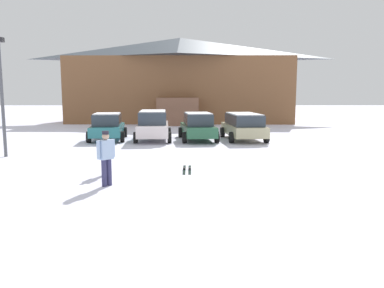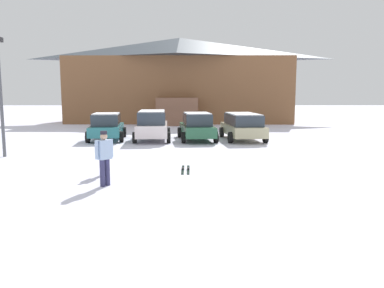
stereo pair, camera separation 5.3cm
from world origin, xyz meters
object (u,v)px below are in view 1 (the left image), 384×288
(parked_white_suv, at_px, (152,125))
(parked_beige_suv, at_px, (242,125))
(ski_lodge, at_px, (179,80))
(pair_of_skis, at_px, (186,169))
(parked_green_coupe, at_px, (197,126))
(parked_teal_hatchback, at_px, (106,126))
(skier_adult_in_blue_parka, at_px, (105,155))
(lamp_post, at_px, (0,90))
(skier_child_in_purple_jacket, at_px, (103,156))

(parked_white_suv, xyz_separation_m, parked_beige_suv, (5.38, 0.24, -0.07))
(ski_lodge, relative_size, parked_white_suv, 4.98)
(pair_of_skis, bearing_deg, parked_white_suv, 103.68)
(parked_green_coupe, bearing_deg, parked_teal_hatchback, 178.98)
(ski_lodge, relative_size, parked_beige_suv, 4.47)
(skier_adult_in_blue_parka, bearing_deg, parked_beige_suv, 63.40)
(parked_white_suv, xyz_separation_m, lamp_post, (-5.94, -5.76, 1.96))
(parked_teal_hatchback, height_order, parked_beige_suv, parked_teal_hatchback)
(parked_beige_suv, distance_m, skier_adult_in_blue_parka, 12.63)
(skier_child_in_purple_jacket, distance_m, lamp_post, 6.89)
(parked_teal_hatchback, distance_m, lamp_post, 7.13)
(lamp_post, bearing_deg, parked_beige_suv, 27.91)
(skier_child_in_purple_jacket, xyz_separation_m, skier_adult_in_blue_parka, (0.40, -1.47, 0.28))
(ski_lodge, height_order, parked_green_coupe, ski_lodge)
(parked_white_suv, bearing_deg, parked_teal_hatchback, 174.36)
(parked_green_coupe, xyz_separation_m, lamp_post, (-8.58, -5.94, 2.08))
(parked_white_suv, distance_m, skier_adult_in_blue_parka, 11.05)
(ski_lodge, distance_m, parked_teal_hatchback, 15.89)
(parked_green_coupe, height_order, skier_adult_in_blue_parka, skier_adult_in_blue_parka)
(skier_adult_in_blue_parka, bearing_deg, lamp_post, 136.98)
(skier_child_in_purple_jacket, bearing_deg, parked_green_coupe, 71.23)
(parked_teal_hatchback, xyz_separation_m, skier_child_in_purple_jacket, (2.09, -9.85, -0.15))
(ski_lodge, relative_size, parked_green_coupe, 4.53)
(skier_adult_in_blue_parka, bearing_deg, parked_white_suv, 88.59)
(parked_beige_suv, xyz_separation_m, skier_adult_in_blue_parka, (-5.65, -11.29, 0.07))
(parked_teal_hatchback, height_order, skier_child_in_purple_jacket, parked_teal_hatchback)
(parked_teal_hatchback, distance_m, skier_adult_in_blue_parka, 11.60)
(parked_beige_suv, bearing_deg, lamp_post, -152.09)
(parked_green_coupe, height_order, lamp_post, lamp_post)
(parked_white_suv, bearing_deg, lamp_post, -135.90)
(parked_green_coupe, distance_m, skier_child_in_purple_jacket, 10.31)
(ski_lodge, distance_m, lamp_post, 22.27)
(ski_lodge, bearing_deg, parked_teal_hatchback, -104.56)
(lamp_post, bearing_deg, skier_child_in_purple_jacket, -35.95)
(parked_teal_hatchback, relative_size, parked_white_suv, 1.01)
(skier_adult_in_blue_parka, bearing_deg, skier_child_in_purple_jacket, 105.25)
(ski_lodge, relative_size, parked_teal_hatchback, 4.92)
(ski_lodge, distance_m, skier_child_in_purple_jacket, 25.20)
(skier_adult_in_blue_parka, bearing_deg, parked_teal_hatchback, 102.42)
(ski_lodge, distance_m, parked_beige_suv, 16.00)
(parked_white_suv, bearing_deg, skier_adult_in_blue_parka, -91.41)
(ski_lodge, height_order, skier_child_in_purple_jacket, ski_lodge)
(skier_child_in_purple_jacket, bearing_deg, pair_of_skis, 17.54)
(parked_white_suv, distance_m, parked_beige_suv, 5.39)
(parked_green_coupe, bearing_deg, parked_white_suv, -176.17)
(skier_adult_in_blue_parka, relative_size, pair_of_skis, 1.05)
(parked_teal_hatchback, relative_size, lamp_post, 0.86)
(parked_green_coupe, bearing_deg, pair_of_skis, -93.39)
(ski_lodge, xyz_separation_m, parked_teal_hatchback, (-3.91, -15.04, -3.31))
(parked_white_suv, relative_size, skier_adult_in_blue_parka, 2.60)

